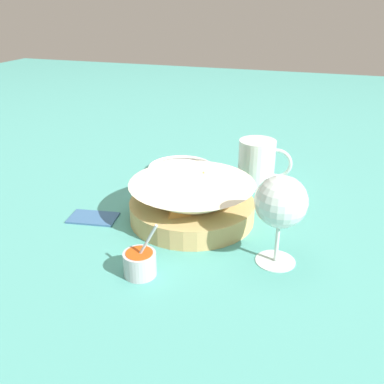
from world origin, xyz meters
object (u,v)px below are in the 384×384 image
(side_plate, at_px, (181,169))
(beer_mug, at_px, (257,163))
(sauce_cup, at_px, (140,262))
(wine_glass, at_px, (281,204))
(food_basket, at_px, (192,203))

(side_plate, bearing_deg, beer_mug, -3.12)
(sauce_cup, height_order, beer_mug, beer_mug)
(wine_glass, height_order, side_plate, wine_glass)
(food_basket, distance_m, beer_mug, 0.25)
(food_basket, bearing_deg, wine_glass, -28.82)
(wine_glass, bearing_deg, side_plate, 131.02)
(sauce_cup, bearing_deg, wine_glass, 27.84)
(sauce_cup, distance_m, wine_glass, 0.26)
(side_plate, bearing_deg, food_basket, -65.20)
(wine_glass, xyz_separation_m, side_plate, (-0.31, 0.35, -0.11))
(food_basket, height_order, beer_mug, beer_mug)
(food_basket, xyz_separation_m, side_plate, (-0.11, 0.25, -0.03))
(sauce_cup, bearing_deg, side_plate, 101.52)
(wine_glass, bearing_deg, food_basket, 151.18)
(wine_glass, bearing_deg, sauce_cup, -152.16)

